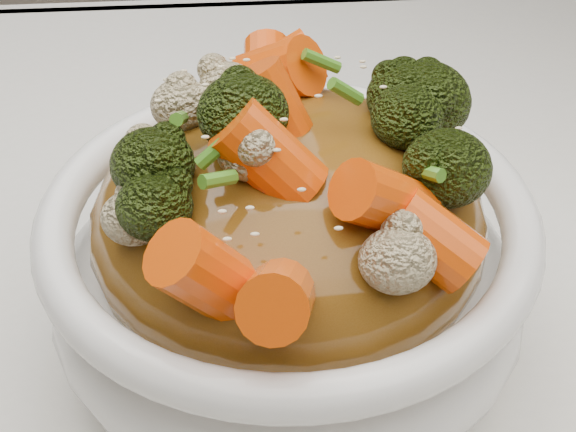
{
  "coord_description": "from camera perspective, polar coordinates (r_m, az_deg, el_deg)",
  "views": [
    {
      "loc": [
        -0.03,
        -0.34,
        1.08
      ],
      "look_at": [
        -0.01,
        -0.04,
        0.83
      ],
      "focal_mm": 50.0,
      "sensor_mm": 36.0,
      "label": 1
    }
  ],
  "objects": [
    {
      "name": "sesame_seeds",
      "position": [
        0.35,
        -0.0,
        8.59
      ],
      "size": [
        0.19,
        0.19,
        0.01
      ],
      "primitive_type": null,
      "rotation": [
        0.0,
        0.0,
        -0.12
      ],
      "color": "beige",
      "rests_on": "sauce_base"
    },
    {
      "name": "scallions",
      "position": [
        0.35,
        -0.0,
        8.59
      ],
      "size": [
        0.16,
        0.16,
        0.02
      ],
      "primitive_type": null,
      "rotation": [
        0.0,
        0.0,
        -0.12
      ],
      "color": "#3C781B",
      "rests_on": "sauce_base"
    },
    {
      "name": "cauliflower",
      "position": [
        0.35,
        -0.0,
        7.97
      ],
      "size": [
        0.21,
        0.21,
        0.04
      ],
      "primitive_type": null,
      "rotation": [
        0.0,
        0.0,
        -0.12
      ],
      "color": "#C6B487",
      "rests_on": "sauce_base"
    },
    {
      "name": "tablecloth",
      "position": [
        0.49,
        0.37,
        -6.5
      ],
      "size": [
        1.2,
        0.8,
        0.04
      ],
      "primitive_type": "cube",
      "color": "white",
      "rests_on": "dining_table"
    },
    {
      "name": "sauce_base",
      "position": [
        0.39,
        -0.0,
        -0.38
      ],
      "size": [
        0.21,
        0.21,
        0.11
      ],
      "primitive_type": "ellipsoid",
      "rotation": [
        0.0,
        0.0,
        -0.12
      ],
      "color": "brown",
      "rests_on": "bowl"
    },
    {
      "name": "bowl",
      "position": [
        0.41,
        0.0,
        -3.92
      ],
      "size": [
        0.27,
        0.27,
        0.09
      ],
      "primitive_type": null,
      "rotation": [
        0.0,
        0.0,
        -0.12
      ],
      "color": "white",
      "rests_on": "tablecloth"
    },
    {
      "name": "carrots",
      "position": [
        0.35,
        -0.0,
        8.44
      ],
      "size": [
        0.21,
        0.21,
        0.06
      ],
      "primitive_type": null,
      "rotation": [
        0.0,
        0.0,
        -0.12
      ],
      "color": "#E44B07",
      "rests_on": "sauce_base"
    },
    {
      "name": "broccoli",
      "position": [
        0.35,
        -0.0,
        8.28
      ],
      "size": [
        0.21,
        0.21,
        0.05
      ],
      "primitive_type": null,
      "rotation": [
        0.0,
        0.0,
        -0.12
      ],
      "color": "black",
      "rests_on": "sauce_base"
    }
  ]
}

